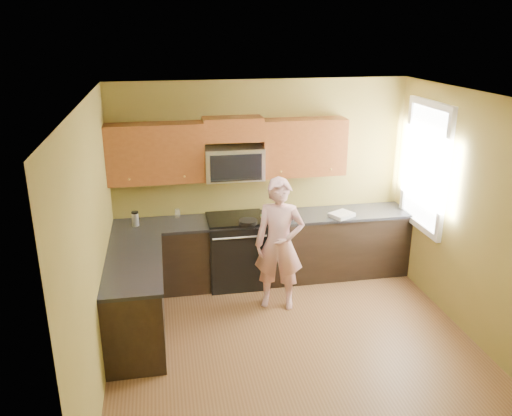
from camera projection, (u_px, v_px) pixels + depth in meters
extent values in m
plane|color=brown|center=(296.00, 349.00, 5.68)|extent=(4.00, 4.00, 0.00)
plane|color=white|center=(303.00, 99.00, 4.79)|extent=(4.00, 4.00, 0.00)
plane|color=olive|center=(261.00, 180.00, 7.09)|extent=(4.00, 0.00, 4.00)
plane|color=olive|center=(379.00, 349.00, 3.38)|extent=(4.00, 0.00, 4.00)
plane|color=olive|center=(94.00, 250.00, 4.89)|extent=(0.00, 4.00, 4.00)
plane|color=olive|center=(479.00, 222.00, 5.58)|extent=(0.00, 4.00, 4.00)
cube|color=black|center=(265.00, 250.00, 7.11)|extent=(4.00, 0.60, 0.88)
cube|color=black|center=(136.00, 301.00, 5.80)|extent=(0.60, 1.60, 0.88)
cube|color=black|center=(265.00, 219.00, 6.95)|extent=(4.00, 0.62, 0.04)
cube|color=black|center=(134.00, 263.00, 5.65)|extent=(0.62, 1.60, 0.04)
cube|color=brown|center=(233.00, 129.00, 6.62)|extent=(0.76, 0.33, 0.30)
imported|color=#DB6D77|center=(279.00, 244.00, 6.31)|extent=(0.70, 0.57, 1.66)
cube|color=#B27F47|center=(269.00, 218.00, 6.90)|extent=(0.12, 0.12, 0.01)
ellipsoid|color=silver|center=(245.00, 223.00, 6.67)|extent=(0.13, 0.14, 0.06)
ellipsoid|color=silver|center=(289.00, 217.00, 6.86)|extent=(0.16, 0.16, 0.07)
cube|color=silver|center=(342.00, 215.00, 6.97)|extent=(0.38, 0.35, 0.05)
cylinder|color=silver|center=(177.00, 213.00, 6.91)|extent=(0.07, 0.07, 0.12)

